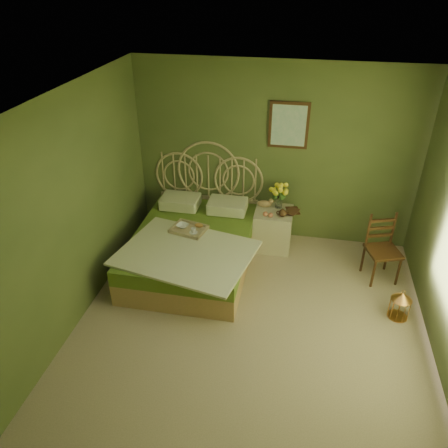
% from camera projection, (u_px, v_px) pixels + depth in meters
% --- Properties ---
extents(floor, '(4.50, 4.50, 0.00)m').
position_uv_depth(floor, '(249.00, 336.00, 4.95)').
color(floor, tan).
rests_on(floor, ground).
extents(ceiling, '(4.50, 4.50, 0.00)m').
position_uv_depth(ceiling, '(258.00, 109.00, 3.61)').
color(ceiling, silver).
rests_on(ceiling, wall_back).
extents(wall_back, '(4.00, 0.00, 4.00)m').
position_uv_depth(wall_back, '(274.00, 155.00, 6.17)').
color(wall_back, '#5D6836').
rests_on(wall_back, floor).
extents(wall_left, '(0.00, 4.50, 4.50)m').
position_uv_depth(wall_left, '(65.00, 220.00, 4.61)').
color(wall_left, '#5D6836').
rests_on(wall_left, floor).
extents(wall_art, '(0.54, 0.04, 0.64)m').
position_uv_depth(wall_art, '(289.00, 125.00, 5.89)').
color(wall_art, '#38240F').
rests_on(wall_art, wall_back).
extents(bed, '(1.82, 2.29, 1.42)m').
position_uv_depth(bed, '(193.00, 244.00, 6.00)').
color(bed, tan).
rests_on(bed, floor).
extents(nightstand, '(0.53, 0.53, 1.02)m').
position_uv_depth(nightstand, '(273.00, 224.00, 6.35)').
color(nightstand, beige).
rests_on(nightstand, floor).
extents(chair, '(0.50, 0.50, 0.89)m').
position_uv_depth(chair, '(384.00, 244.00, 5.67)').
color(chair, '#38240F').
rests_on(chair, floor).
extents(birdcage, '(0.23, 0.23, 0.36)m').
position_uv_depth(birdcage, '(400.00, 305.00, 5.13)').
color(birdcage, '#C07D3D').
rests_on(birdcage, floor).
extents(book_lower, '(0.23, 0.27, 0.02)m').
position_uv_depth(book_lower, '(287.00, 211.00, 6.21)').
color(book_lower, '#381E0F').
rests_on(book_lower, nightstand).
extents(book_upper, '(0.24, 0.27, 0.02)m').
position_uv_depth(book_upper, '(287.00, 210.00, 6.20)').
color(book_upper, '#472819').
rests_on(book_upper, nightstand).
extents(cereal_bowl, '(0.20, 0.20, 0.04)m').
position_uv_depth(cereal_bowl, '(183.00, 226.00, 5.92)').
color(cereal_bowl, white).
rests_on(cereal_bowl, bed).
extents(coffee_cup, '(0.08, 0.08, 0.07)m').
position_uv_depth(coffee_cup, '(193.00, 231.00, 5.79)').
color(coffee_cup, white).
rests_on(coffee_cup, bed).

